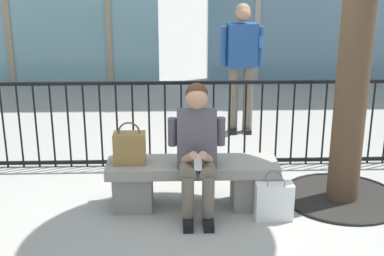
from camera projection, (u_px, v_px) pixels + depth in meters
ground_plane at (192, 205)px, 5.16m from camera, size 60.00×60.00×0.00m
stone_bench at (192, 179)px, 5.07m from camera, size 1.60×0.44×0.45m
seated_person_with_phone at (197, 146)px, 4.83m from camera, size 0.52×0.66×1.21m
handbag_on_bench at (130, 148)px, 4.94m from camera, size 0.29×0.18×0.40m
shopping_bag at (274, 201)px, 4.85m from camera, size 0.34×0.17×0.44m
bystander_at_railing at (242, 59)px, 7.00m from camera, size 0.55×0.28×1.71m
plaza_railing at (189, 123)px, 5.99m from camera, size 7.72×0.04×0.99m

